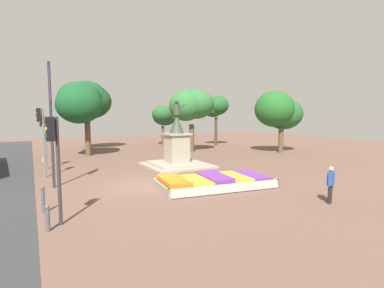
{
  "coord_description": "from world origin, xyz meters",
  "views": [
    {
      "loc": [
        -5.19,
        -14.9,
        3.75
      ],
      "look_at": [
        4.22,
        2.55,
        1.81
      ],
      "focal_mm": 28.0,
      "sensor_mm": 36.0,
      "label": 1
    }
  ],
  "objects_px": {
    "traffic_light_near_crossing": "(54,150)",
    "kerb_bollard_mid_a": "(43,199)",
    "banner_pole": "(51,121)",
    "statue_monument": "(177,151)",
    "pedestrian_with_handbag": "(331,183)",
    "kerb_bollard_south": "(48,217)",
    "flower_planter": "(214,182)",
    "traffic_light_mid_block": "(41,130)",
    "traffic_light_far_corner": "(44,132)"
  },
  "relations": [
    {
      "from": "pedestrian_with_handbag",
      "to": "statue_monument",
      "type": "bearing_deg",
      "value": 98.71
    },
    {
      "from": "banner_pole",
      "to": "kerb_bollard_mid_a",
      "type": "xyz_separation_m",
      "value": [
        -0.64,
        -4.2,
        -2.89
      ]
    },
    {
      "from": "traffic_light_near_crossing",
      "to": "kerb_bollard_mid_a",
      "type": "bearing_deg",
      "value": 102.74
    },
    {
      "from": "traffic_light_near_crossing",
      "to": "banner_pole",
      "type": "bearing_deg",
      "value": 87.38
    },
    {
      "from": "traffic_light_near_crossing",
      "to": "traffic_light_far_corner",
      "type": "bearing_deg",
      "value": 89.46
    },
    {
      "from": "traffic_light_mid_block",
      "to": "kerb_bollard_south",
      "type": "xyz_separation_m",
      "value": [
        -0.2,
        -9.39,
        -2.36
      ]
    },
    {
      "from": "traffic_light_near_crossing",
      "to": "kerb_bollard_south",
      "type": "height_order",
      "value": "traffic_light_near_crossing"
    },
    {
      "from": "traffic_light_far_corner",
      "to": "kerb_bollard_south",
      "type": "bearing_deg",
      "value": -91.96
    },
    {
      "from": "traffic_light_near_crossing",
      "to": "kerb_bollard_mid_a",
      "type": "distance_m",
      "value": 2.64
    },
    {
      "from": "traffic_light_mid_block",
      "to": "banner_pole",
      "type": "bearing_deg",
      "value": -83.1
    },
    {
      "from": "statue_monument",
      "to": "kerb_bollard_mid_a",
      "type": "bearing_deg",
      "value": -141.84
    },
    {
      "from": "statue_monument",
      "to": "traffic_light_mid_block",
      "type": "relative_size",
      "value": 1.17
    },
    {
      "from": "traffic_light_mid_block",
      "to": "banner_pole",
      "type": "height_order",
      "value": "banner_pole"
    },
    {
      "from": "kerb_bollard_south",
      "to": "kerb_bollard_mid_a",
      "type": "distance_m",
      "value": 2.07
    },
    {
      "from": "banner_pole",
      "to": "kerb_bollard_south",
      "type": "bearing_deg",
      "value": -95.31
    },
    {
      "from": "traffic_light_mid_block",
      "to": "banner_pole",
      "type": "distance_m",
      "value": 3.2
    },
    {
      "from": "statue_monument",
      "to": "traffic_light_near_crossing",
      "type": "relative_size",
      "value": 1.32
    },
    {
      "from": "pedestrian_with_handbag",
      "to": "traffic_light_far_corner",
      "type": "bearing_deg",
      "value": 124.83
    },
    {
      "from": "traffic_light_far_corner",
      "to": "kerb_bollard_south",
      "type": "height_order",
      "value": "traffic_light_far_corner"
    },
    {
      "from": "traffic_light_near_crossing",
      "to": "banner_pole",
      "type": "relative_size",
      "value": 0.58
    },
    {
      "from": "statue_monument",
      "to": "banner_pole",
      "type": "distance_m",
      "value": 9.16
    },
    {
      "from": "flower_planter",
      "to": "statue_monument",
      "type": "xyz_separation_m",
      "value": [
        1.04,
        6.66,
        0.88
      ]
    },
    {
      "from": "flower_planter",
      "to": "pedestrian_with_handbag",
      "type": "xyz_separation_m",
      "value": [
        2.79,
        -4.78,
        0.62
      ]
    },
    {
      "from": "traffic_light_far_corner",
      "to": "pedestrian_with_handbag",
      "type": "relative_size",
      "value": 2.36
    },
    {
      "from": "statue_monument",
      "to": "kerb_bollard_mid_a",
      "type": "distance_m",
      "value": 11.49
    },
    {
      "from": "flower_planter",
      "to": "banner_pole",
      "type": "height_order",
      "value": "banner_pole"
    },
    {
      "from": "pedestrian_with_handbag",
      "to": "kerb_bollard_mid_a",
      "type": "bearing_deg",
      "value": 158.02
    },
    {
      "from": "flower_planter",
      "to": "traffic_light_far_corner",
      "type": "height_order",
      "value": "traffic_light_far_corner"
    },
    {
      "from": "traffic_light_far_corner",
      "to": "kerb_bollard_south",
      "type": "relative_size",
      "value": 4.27
    },
    {
      "from": "kerb_bollard_south",
      "to": "traffic_light_far_corner",
      "type": "bearing_deg",
      "value": 88.04
    },
    {
      "from": "traffic_light_mid_block",
      "to": "traffic_light_far_corner",
      "type": "relative_size",
      "value": 1.1
    },
    {
      "from": "pedestrian_with_handbag",
      "to": "kerb_bollard_south",
      "type": "xyz_separation_m",
      "value": [
        -10.72,
        2.28,
        -0.42
      ]
    },
    {
      "from": "statue_monument",
      "to": "kerb_bollard_south",
      "type": "height_order",
      "value": "statue_monument"
    },
    {
      "from": "banner_pole",
      "to": "pedestrian_with_handbag",
      "type": "bearing_deg",
      "value": -40.15
    },
    {
      "from": "statue_monument",
      "to": "traffic_light_mid_block",
      "type": "xyz_separation_m",
      "value": [
        -8.76,
        0.23,
        1.69
      ]
    },
    {
      "from": "statue_monument",
      "to": "banner_pole",
      "type": "xyz_separation_m",
      "value": [
        -8.38,
        -2.89,
        2.3
      ]
    },
    {
      "from": "pedestrian_with_handbag",
      "to": "kerb_bollard_mid_a",
      "type": "height_order",
      "value": "pedestrian_with_handbag"
    },
    {
      "from": "traffic_light_near_crossing",
      "to": "statue_monument",
      "type": "bearing_deg",
      "value": 45.26
    },
    {
      "from": "traffic_light_near_crossing",
      "to": "kerb_bollard_mid_a",
      "type": "height_order",
      "value": "traffic_light_near_crossing"
    },
    {
      "from": "banner_pole",
      "to": "kerb_bollard_south",
      "type": "relative_size",
      "value": 7.28
    },
    {
      "from": "flower_planter",
      "to": "statue_monument",
      "type": "distance_m",
      "value": 6.8
    },
    {
      "from": "kerb_bollard_mid_a",
      "to": "traffic_light_mid_block",
      "type": "bearing_deg",
      "value": 87.96
    },
    {
      "from": "traffic_light_far_corner",
      "to": "kerb_bollard_mid_a",
      "type": "bearing_deg",
      "value": -92.66
    },
    {
      "from": "kerb_bollard_mid_a",
      "to": "traffic_light_far_corner",
      "type": "bearing_deg",
      "value": 87.34
    },
    {
      "from": "traffic_light_far_corner",
      "to": "banner_pole",
      "type": "distance_m",
      "value": 6.3
    },
    {
      "from": "kerb_bollard_south",
      "to": "kerb_bollard_mid_a",
      "type": "height_order",
      "value": "kerb_bollard_mid_a"
    },
    {
      "from": "kerb_bollard_mid_a",
      "to": "flower_planter",
      "type": "bearing_deg",
      "value": 3.07
    },
    {
      "from": "flower_planter",
      "to": "traffic_light_mid_block",
      "type": "xyz_separation_m",
      "value": [
        -7.72,
        6.89,
        2.56
      ]
    },
    {
      "from": "banner_pole",
      "to": "statue_monument",
      "type": "bearing_deg",
      "value": 19.01
    },
    {
      "from": "flower_planter",
      "to": "kerb_bollard_mid_a",
      "type": "height_order",
      "value": "kerb_bollard_mid_a"
    }
  ]
}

